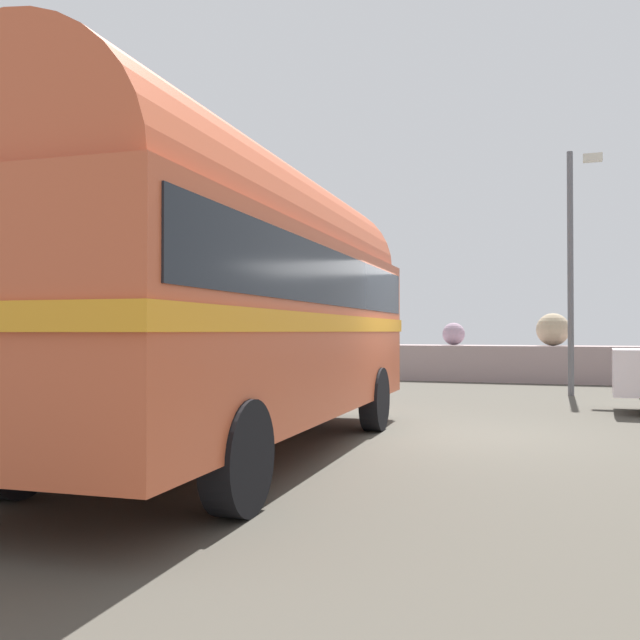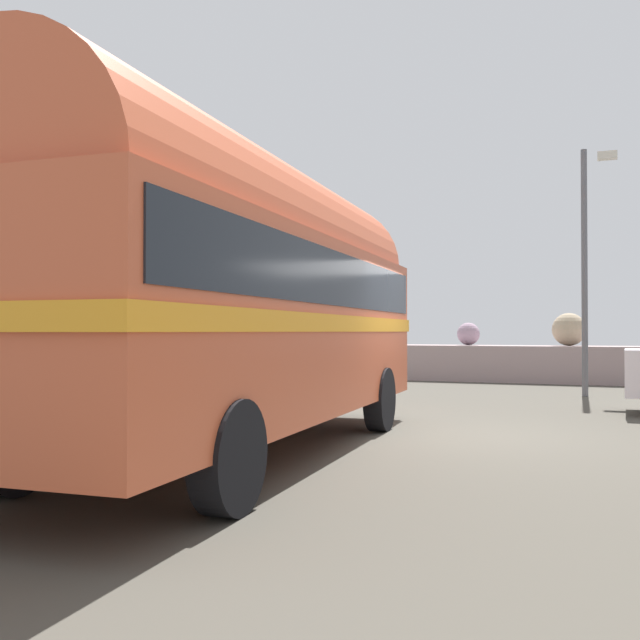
% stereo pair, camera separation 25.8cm
% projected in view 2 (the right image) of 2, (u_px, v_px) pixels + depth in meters
% --- Properties ---
extents(ground, '(32.00, 26.00, 0.02)m').
position_uv_depth(ground, '(441.00, 435.00, 10.41)').
color(ground, '#47433A').
extents(breakwater, '(31.36, 2.12, 2.43)m').
position_uv_depth(breakwater, '(529.00, 359.00, 21.35)').
color(breakwater, gray).
rests_on(breakwater, ground).
extents(vintage_coach, '(2.93, 8.71, 3.70)m').
position_uv_depth(vintage_coach, '(241.00, 289.00, 8.65)').
color(vintage_coach, black).
rests_on(vintage_coach, ground).
extents(lamp_post, '(0.81, 0.58, 5.80)m').
position_uv_depth(lamp_post, '(588.00, 256.00, 16.62)').
color(lamp_post, '#5B5B60').
rests_on(lamp_post, ground).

